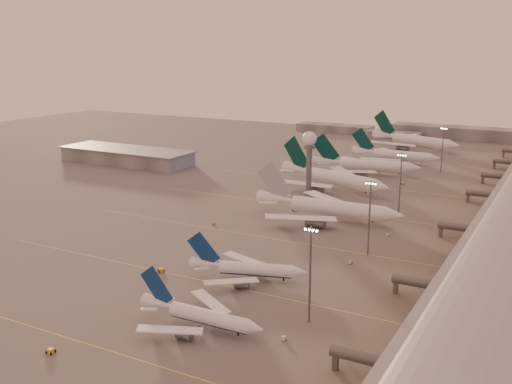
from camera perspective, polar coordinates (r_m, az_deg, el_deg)
The scene contains 25 objects.
ground at distance 182.43m, azimuth -12.04°, elevation -8.18°, with size 700.00×700.00×0.00m, color #535050.
taxiway_markings at distance 211.68m, azimuth 4.22°, elevation -4.78°, with size 180.00×185.25×0.02m.
hangar at distance 359.49m, azimuth -12.21°, elevation 3.40°, with size 82.00×27.00×8.50m.
radar_tower at distance 273.30m, azimuth 5.10°, elevation 3.98°, with size 6.40×6.40×31.10m.
mast_a at distance 148.19m, azimuth 5.18°, elevation -7.46°, with size 3.60×0.56×25.00m.
mast_b at distance 198.23m, azimuth 10.76°, elevation -2.13°, with size 3.60×0.56×25.00m.
mast_c at distance 250.89m, azimuth 13.59°, elevation 1.08°, with size 3.60×0.56×25.00m.
mast_d at distance 337.59m, azimuth 17.33°, elevation 4.04°, with size 3.60×0.56×25.00m.
distant_horizon at distance 469.61m, azimuth 14.93°, elevation 5.58°, with size 165.00×37.50×9.00m.
narrowbody_near at distance 149.61m, azimuth -5.29°, elevation -11.83°, with size 35.07×28.02×13.71m.
narrowbody_mid at distance 177.53m, azimuth -0.80°, elevation -7.50°, with size 34.97×27.48×14.07m.
widebody_white at distance 238.13m, azimuth 6.88°, elevation -1.79°, with size 61.50×49.22×21.62m.
greentail_a at distance 289.40m, azimuth 7.39°, elevation 1.06°, with size 61.73×49.12×23.11m.
greentail_b at distance 325.28m, azimuth 10.43°, elevation 2.30°, with size 57.86×46.30×21.22m.
greentail_c at distance 362.23m, azimuth 13.11°, elevation 3.28°, with size 53.05×42.88×19.28m.
greentail_d at distance 413.35m, azimuth 14.89°, elevation 4.56°, with size 63.70×50.61×24.00m.
gsv_tug_near at distance 146.38m, azimuth -18.96°, elevation -14.15°, with size 2.48×3.93×1.09m.
gsv_catering_a at distance 143.83m, azimuth 2.73°, elevation -13.26°, with size 4.89×2.60×3.88m.
gsv_tug_mid at distance 186.20m, azimuth -9.04°, elevation -7.39°, with size 4.56×4.24×1.12m.
gsv_truck_b at distance 192.59m, azimuth 9.08°, elevation -6.51°, with size 5.18×2.25×2.03m.
gsv_truck_c at distance 231.75m, azimuth -4.01°, elevation -2.87°, with size 5.05×3.11×1.92m.
gsv_catering_b at distance 222.10m, azimuth 12.50°, elevation -3.69°, with size 4.63×2.56×3.62m.
gsv_tug_far at distance 250.03m, azimuth 3.64°, elevation -1.74°, with size 3.66×3.53×0.91m.
gsv_truck_d at distance 285.19m, azimuth 2.56°, elevation 0.38°, with size 3.65×6.19×2.36m.
gsv_tug_hangar at distance 305.63m, azimuth 13.80°, elevation 0.76°, with size 3.72×3.36×0.91m.
Camera 1 is at (112.25, -127.06, 67.35)m, focal length 42.00 mm.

